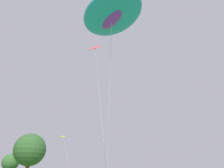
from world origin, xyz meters
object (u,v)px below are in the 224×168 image
object	(u,v)px
small_kite_box_yellow	(63,137)
tree_pine_center	(30,150)
big_show_kite	(114,13)
tree_oak_right	(11,162)
small_kite_tiny_distant	(96,52)

from	to	relation	value
small_kite_box_yellow	tree_pine_center	size ratio (longest dim) A/B	0.72
big_show_kite	tree_oak_right	xyz separation A→B (m)	(8.46, 58.49, -5.55)
big_show_kite	tree_pine_center	bearing A→B (deg)	-6.50
tree_oak_right	small_kite_box_yellow	bearing A→B (deg)	-90.92
tree_oak_right	big_show_kite	bearing A→B (deg)	-98.23
small_kite_box_yellow	tree_oak_right	bearing A→B (deg)	123.13
big_show_kite	tree_pine_center	size ratio (longest dim) A/B	1.11
big_show_kite	small_kite_box_yellow	size ratio (longest dim) A/B	1.55
big_show_kite	tree_pine_center	world-z (taller)	big_show_kite
big_show_kite	tree_pine_center	xyz separation A→B (m)	(8.56, 43.26, -3.88)
small_kite_box_yellow	tree_pine_center	xyz separation A→B (m)	(0.65, 18.90, 0.14)
small_kite_tiny_distant	tree_pine_center	distance (m)	33.20
big_show_kite	small_kite_tiny_distant	world-z (taller)	small_kite_tiny_distant
tree_pine_center	small_kite_box_yellow	bearing A→B (deg)	-91.98
small_kite_box_yellow	tree_pine_center	bearing A→B (deg)	122.08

